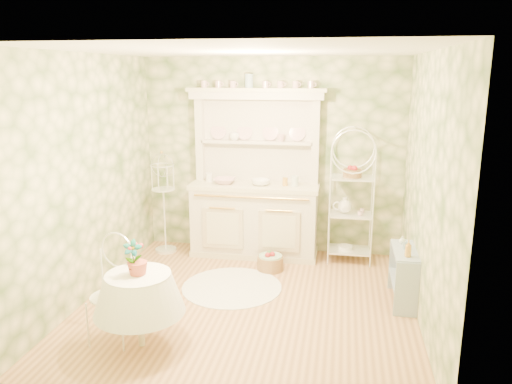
% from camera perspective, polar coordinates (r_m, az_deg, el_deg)
% --- Properties ---
extents(floor, '(3.60, 3.60, 0.00)m').
position_cam_1_polar(floor, '(5.67, -0.90, -12.57)').
color(floor, tan).
rests_on(floor, ground).
extents(ceiling, '(3.60, 3.60, 0.00)m').
position_cam_1_polar(ceiling, '(5.09, -1.02, 15.86)').
color(ceiling, white).
rests_on(ceiling, floor).
extents(wall_left, '(3.60, 3.60, 0.00)m').
position_cam_1_polar(wall_left, '(5.82, -18.63, 1.50)').
color(wall_left, beige).
rests_on(wall_left, floor).
extents(wall_right, '(3.60, 3.60, 0.00)m').
position_cam_1_polar(wall_right, '(5.19, 18.95, 0.06)').
color(wall_right, beige).
rests_on(wall_right, floor).
extents(wall_back, '(3.60, 3.60, 0.00)m').
position_cam_1_polar(wall_back, '(6.96, 1.86, 4.08)').
color(wall_back, beige).
rests_on(wall_back, floor).
extents(wall_front, '(3.60, 3.60, 0.00)m').
position_cam_1_polar(wall_front, '(3.53, -6.53, -5.49)').
color(wall_front, beige).
rests_on(wall_front, floor).
extents(kitchen_dresser, '(1.87, 0.61, 2.29)m').
position_cam_1_polar(kitchen_dresser, '(6.75, -0.17, 2.03)').
color(kitchen_dresser, silver).
rests_on(kitchen_dresser, floor).
extents(bakers_rack, '(0.59, 0.43, 1.88)m').
position_cam_1_polar(bakers_rack, '(6.68, 10.86, -0.14)').
color(bakers_rack, white).
rests_on(bakers_rack, floor).
extents(side_shelf, '(0.31, 0.74, 0.62)m').
position_cam_1_polar(side_shelf, '(5.80, 16.49, -9.15)').
color(side_shelf, '#9BAEC0').
rests_on(side_shelf, floor).
extents(round_table, '(0.68, 0.68, 0.60)m').
position_cam_1_polar(round_table, '(4.87, -13.07, -13.64)').
color(round_table, white).
rests_on(round_table, floor).
extents(cafe_chair, '(0.40, 0.40, 0.76)m').
position_cam_1_polar(cafe_chair, '(4.99, -16.11, -12.14)').
color(cafe_chair, white).
rests_on(cafe_chair, floor).
extents(birdcage_stand, '(0.37, 0.37, 1.42)m').
position_cam_1_polar(birdcage_stand, '(7.09, -10.49, -1.25)').
color(birdcage_stand, white).
rests_on(birdcage_stand, floor).
extents(floor_basket, '(0.38, 0.38, 0.19)m').
position_cam_1_polar(floor_basket, '(6.50, 1.65, -8.11)').
color(floor_basket, olive).
rests_on(floor_basket, floor).
extents(lace_rug, '(1.31, 1.31, 0.01)m').
position_cam_1_polar(lace_rug, '(6.05, -2.77, -10.78)').
color(lace_rug, white).
rests_on(lace_rug, floor).
extents(bowl_floral, '(0.30, 0.30, 0.07)m').
position_cam_1_polar(bowl_floral, '(6.83, -3.59, 1.04)').
color(bowl_floral, white).
rests_on(bowl_floral, kitchen_dresser).
extents(bowl_white, '(0.30, 0.30, 0.08)m').
position_cam_1_polar(bowl_white, '(6.72, 0.55, 0.85)').
color(bowl_white, white).
rests_on(bowl_white, kitchen_dresser).
extents(cup_left, '(0.17, 0.17, 0.11)m').
position_cam_1_polar(cup_left, '(6.89, -2.48, 6.17)').
color(cup_left, white).
rests_on(cup_left, kitchen_dresser).
extents(cup_right, '(0.14, 0.14, 0.10)m').
position_cam_1_polar(cup_right, '(6.78, 2.84, 6.04)').
color(cup_right, white).
rests_on(cup_right, kitchen_dresser).
extents(potted_geranium, '(0.19, 0.15, 0.33)m').
position_cam_1_polar(potted_geranium, '(4.63, -13.85, -7.69)').
color(potted_geranium, '#3F7238').
rests_on(potted_geranium, round_table).
extents(bottle_amber, '(0.07, 0.07, 0.18)m').
position_cam_1_polar(bottle_amber, '(5.47, 16.99, -6.44)').
color(bottle_amber, gold).
rests_on(bottle_amber, side_shelf).
extents(bottle_blue, '(0.05, 0.05, 0.11)m').
position_cam_1_polar(bottle_blue, '(5.71, 16.69, -5.87)').
color(bottle_blue, '#93B0BE').
rests_on(bottle_blue, side_shelf).
extents(bottle_glass, '(0.08, 0.08, 0.09)m').
position_cam_1_polar(bottle_glass, '(5.87, 16.36, -5.38)').
color(bottle_glass, silver).
rests_on(bottle_glass, side_shelf).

